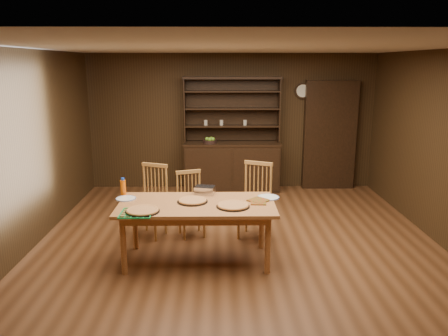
{
  "coord_description": "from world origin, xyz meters",
  "views": [
    {
      "loc": [
        -0.26,
        -5.45,
        2.41
      ],
      "look_at": [
        -0.18,
        0.4,
        1.0
      ],
      "focal_mm": 35.0,
      "sensor_mm": 36.0,
      "label": 1
    }
  ],
  "objects_px": {
    "china_hutch": "(232,160)",
    "chair_right": "(256,197)",
    "dining_table": "(197,209)",
    "chair_center": "(190,201)",
    "chair_left": "(152,198)",
    "juice_bottle": "(123,187)"
  },
  "relations": [
    {
      "from": "china_hutch",
      "to": "chair_center",
      "type": "bearing_deg",
      "value": -106.38
    },
    {
      "from": "chair_center",
      "to": "chair_right",
      "type": "relative_size",
      "value": 0.87
    },
    {
      "from": "china_hutch",
      "to": "chair_right",
      "type": "bearing_deg",
      "value": -83.47
    },
    {
      "from": "china_hutch",
      "to": "chair_left",
      "type": "bearing_deg",
      "value": -118.12
    },
    {
      "from": "chair_center",
      "to": "chair_right",
      "type": "distance_m",
      "value": 0.93
    },
    {
      "from": "dining_table",
      "to": "chair_center",
      "type": "bearing_deg",
      "value": 98.88
    },
    {
      "from": "dining_table",
      "to": "chair_center",
      "type": "relative_size",
      "value": 2.04
    },
    {
      "from": "juice_bottle",
      "to": "chair_left",
      "type": "bearing_deg",
      "value": 60.06
    },
    {
      "from": "china_hutch",
      "to": "chair_center",
      "type": "distance_m",
      "value": 2.36
    },
    {
      "from": "china_hutch",
      "to": "chair_center",
      "type": "height_order",
      "value": "china_hutch"
    },
    {
      "from": "china_hutch",
      "to": "juice_bottle",
      "type": "distance_m",
      "value": 3.15
    },
    {
      "from": "china_hutch",
      "to": "chair_right",
      "type": "distance_m",
      "value": 2.33
    },
    {
      "from": "chair_left",
      "to": "chair_center",
      "type": "xyz_separation_m",
      "value": [
        0.54,
        -0.01,
        -0.05
      ]
    },
    {
      "from": "dining_table",
      "to": "chair_left",
      "type": "bearing_deg",
      "value": 127.5
    },
    {
      "from": "chair_center",
      "to": "juice_bottle",
      "type": "xyz_separation_m",
      "value": [
        -0.83,
        -0.5,
        0.36
      ]
    },
    {
      "from": "dining_table",
      "to": "chair_center",
      "type": "distance_m",
      "value": 0.9
    },
    {
      "from": "china_hutch",
      "to": "chair_right",
      "type": "xyz_separation_m",
      "value": [
        0.27,
        -2.32,
        -0.03
      ]
    },
    {
      "from": "chair_center",
      "to": "juice_bottle",
      "type": "bearing_deg",
      "value": -167.25
    },
    {
      "from": "juice_bottle",
      "to": "chair_right",
      "type": "bearing_deg",
      "value": 14.12
    },
    {
      "from": "chair_left",
      "to": "chair_center",
      "type": "bearing_deg",
      "value": 20.71
    },
    {
      "from": "dining_table",
      "to": "juice_bottle",
      "type": "bearing_deg",
      "value": 159.03
    },
    {
      "from": "china_hutch",
      "to": "dining_table",
      "type": "bearing_deg",
      "value": -99.56
    }
  ]
}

